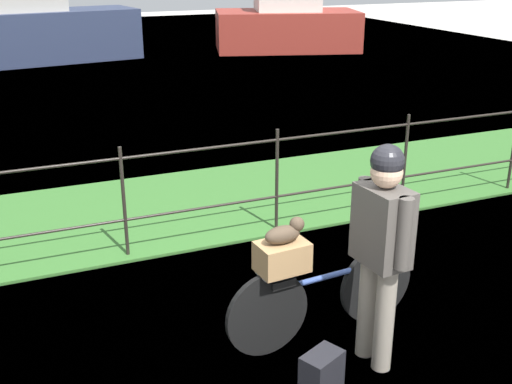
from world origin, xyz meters
TOP-DOWN VIEW (x-y plane):
  - ground_plane at (0.00, 0.00)m, footprint 60.00×60.00m
  - grass_strip at (0.00, 3.39)m, footprint 27.00×2.40m
  - harbor_water at (0.00, 12.68)m, footprint 30.00×30.00m
  - iron_fence at (0.00, 2.33)m, footprint 18.04×0.04m
  - bicycle_main at (0.30, 0.34)m, footprint 1.68×0.22m
  - wooden_crate at (-0.07, 0.31)m, footprint 0.39×0.28m
  - terrier_dog at (-0.05, 0.31)m, footprint 0.32×0.16m
  - cyclist_person at (0.50, -0.09)m, footprint 0.29×0.54m
  - backpack_on_paving at (-0.10, -0.38)m, footprint 0.33×0.28m
  - moored_boat_near at (6.91, 14.86)m, footprint 4.83×3.48m
  - moored_boat_far at (-1.22, 15.29)m, footprint 7.16×2.84m

SIDE VIEW (x-z plane):
  - ground_plane at x=0.00m, z-range 0.00..0.00m
  - harbor_water at x=0.00m, z-range 0.00..0.00m
  - grass_strip at x=0.00m, z-range 0.00..0.03m
  - backpack_on_paving at x=-0.10m, z-range 0.00..0.40m
  - bicycle_main at x=0.30m, z-range 0.02..0.69m
  - iron_fence at x=0.00m, z-range 0.09..1.24m
  - wooden_crate at x=-0.07m, z-range 0.67..0.90m
  - moored_boat_far at x=-1.22m, z-range -1.08..2.88m
  - moored_boat_near at x=6.91m, z-range -1.14..2.97m
  - terrier_dog at x=-0.05m, z-range 0.89..1.06m
  - cyclist_person at x=0.50m, z-range 0.16..1.84m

